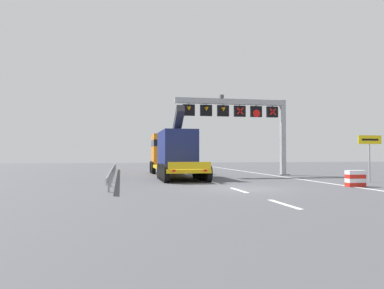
{
  "coord_description": "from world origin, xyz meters",
  "views": [
    {
      "loc": [
        -6.35,
        -18.39,
        1.82
      ],
      "look_at": [
        -0.84,
        10.01,
        2.55
      ],
      "focal_mm": 34.45,
      "sensor_mm": 36.0,
      "label": 1
    }
  ],
  "objects_px": {
    "crash_barrier_striped": "(355,178)",
    "overhead_lane_gantry": "(244,114)",
    "exit_sign_yellow": "(370,146)",
    "heavy_haul_truck_yellow": "(172,152)"
  },
  "relations": [
    {
      "from": "heavy_haul_truck_yellow",
      "to": "exit_sign_yellow",
      "type": "distance_m",
      "value": 14.79
    },
    {
      "from": "crash_barrier_striped",
      "to": "overhead_lane_gantry",
      "type": "bearing_deg",
      "value": 103.95
    },
    {
      "from": "crash_barrier_striped",
      "to": "exit_sign_yellow",
      "type": "bearing_deg",
      "value": 42.03
    },
    {
      "from": "overhead_lane_gantry",
      "to": "heavy_haul_truck_yellow",
      "type": "bearing_deg",
      "value": 170.08
    },
    {
      "from": "exit_sign_yellow",
      "to": "crash_barrier_striped",
      "type": "height_order",
      "value": "exit_sign_yellow"
    },
    {
      "from": "exit_sign_yellow",
      "to": "crash_barrier_striped",
      "type": "xyz_separation_m",
      "value": [
        -2.82,
        -2.54,
        -1.84
      ]
    },
    {
      "from": "heavy_haul_truck_yellow",
      "to": "crash_barrier_striped",
      "type": "height_order",
      "value": "heavy_haul_truck_yellow"
    },
    {
      "from": "overhead_lane_gantry",
      "to": "crash_barrier_striped",
      "type": "distance_m",
      "value": 12.17
    },
    {
      "from": "exit_sign_yellow",
      "to": "heavy_haul_truck_yellow",
      "type": "bearing_deg",
      "value": 140.56
    },
    {
      "from": "overhead_lane_gantry",
      "to": "crash_barrier_striped",
      "type": "relative_size",
      "value": 9.64
    }
  ]
}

